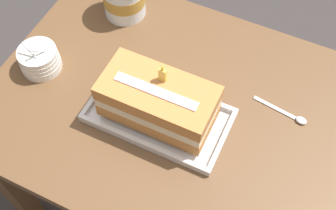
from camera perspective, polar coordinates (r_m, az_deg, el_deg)
The scene contains 6 objects.
ground_plane at distance 1.77m, azimuth 0.80°, elevation -11.99°, with size 8.00×8.00×0.00m, color #383333.
dining_table at distance 1.24m, azimuth 1.12°, elevation -2.59°, with size 1.02×0.74×0.69m.
foil_tray at distance 1.13m, azimuth -1.23°, elevation -1.48°, with size 0.37×0.20×0.02m.
birthday_cake at distance 1.06m, azimuth -1.31°, elevation 0.56°, with size 0.29×0.14×0.16m.
bowl_stack at distance 1.25m, azimuth -16.78°, elevation 5.86°, with size 0.11×0.11×0.11m.
serving_spoon_near_tray at distance 1.18m, azimuth 16.24°, elevation -1.43°, with size 0.15×0.04×0.01m.
Camera 1 is at (0.24, -0.57, 1.66)m, focal length 45.69 mm.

